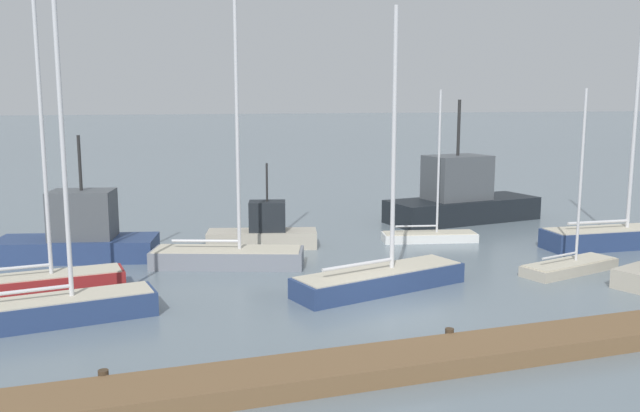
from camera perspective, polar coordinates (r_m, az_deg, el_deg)
name	(u,v)px	position (r m, az deg, el deg)	size (l,w,h in m)	color
ground_plane	(399,313)	(21.68, 6.78, -9.11)	(600.00, 600.00, 0.00)	slate
dock_pier	(467,353)	(18.14, 12.49, -12.16)	(22.51, 1.94, 0.58)	brown
sailboat_0	(38,282)	(25.18, -22.99, -5.97)	(5.86, 2.02, 10.14)	maroon
sailboat_1	(380,276)	(24.03, 5.17, -6.00)	(6.83, 3.28, 9.93)	navy
sailboat_2	(430,234)	(32.49, 9.36, -2.41)	(4.68, 2.21, 7.21)	white
sailboat_3	(56,304)	(22.08, -21.64, -7.84)	(6.06, 2.31, 11.55)	navy
sailboat_4	(228,253)	(27.50, -7.89, -4.01)	(6.38, 3.74, 12.12)	gray
sailboat_5	(617,233)	(33.67, 24.04, -2.14)	(7.08, 2.33, 13.40)	navy
sailboat_6	(570,264)	(28.16, 20.61, -4.68)	(4.59, 2.30, 7.18)	#BCB29E
fishing_boat_1	(460,198)	(38.06, 11.93, 0.67)	(9.04, 4.11, 6.75)	black
fishing_boat_2	(264,232)	(30.85, -4.84, -2.21)	(5.24, 2.81, 3.90)	#BCB29E
fishing_boat_3	(79,235)	(30.19, -19.92, -2.34)	(7.02, 3.91, 5.29)	navy
channel_buoy_0	(260,221)	(35.68, -5.17, -1.32)	(0.64, 0.64, 1.36)	green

